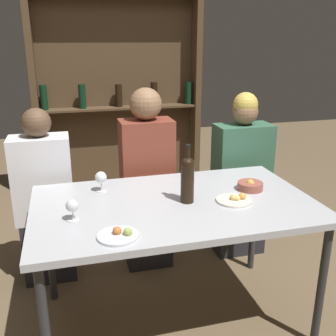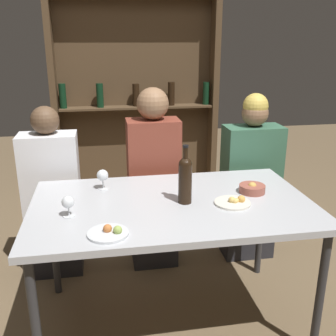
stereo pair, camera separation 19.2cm
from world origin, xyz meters
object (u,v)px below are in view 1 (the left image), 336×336
at_px(wine_glass_1, 101,178).
at_px(wine_bottle, 187,177).
at_px(seated_person_right, 241,180).
at_px(snack_bowl, 250,186).
at_px(wine_glass_0, 72,206).
at_px(food_plate_0, 235,200).
at_px(seated_person_left, 45,203).
at_px(seated_person_center, 147,184).
at_px(food_plate_1, 119,235).

bearing_deg(wine_glass_1, wine_bottle, -32.50).
relative_size(wine_glass_1, seated_person_right, 0.10).
distance_m(snack_bowl, seated_person_right, 0.67).
height_order(wine_glass_0, seated_person_right, seated_person_right).
relative_size(wine_bottle, food_plate_0, 1.65).
relative_size(seated_person_left, seated_person_center, 0.92).
relative_size(food_plate_0, seated_person_right, 0.16).
bearing_deg(wine_bottle, wine_glass_1, 147.50).
bearing_deg(food_plate_0, wine_glass_0, -179.26).
height_order(food_plate_0, snack_bowl, snack_bowl).
distance_m(wine_glass_0, snack_bowl, 1.03).
height_order(seated_person_center, seated_person_right, seated_person_center).
height_order(wine_bottle, food_plate_0, wine_bottle).
distance_m(wine_bottle, seated_person_left, 1.08).
relative_size(wine_bottle, snack_bowl, 2.16).
xyz_separation_m(wine_bottle, seated_person_center, (-0.08, 0.67, -0.28)).
bearing_deg(wine_bottle, seated_person_center, 96.86).
bearing_deg(food_plate_1, snack_bowl, 24.51).
bearing_deg(seated_person_right, seated_person_left, -180.00).
xyz_separation_m(food_plate_0, seated_person_right, (0.39, 0.73, -0.18)).
distance_m(wine_glass_1, seated_person_right, 1.17).
relative_size(seated_person_center, seated_person_right, 1.04).
bearing_deg(wine_glass_0, seated_person_center, 54.83).
height_order(food_plate_0, seated_person_center, seated_person_center).
height_order(wine_bottle, wine_glass_0, wine_bottle).
bearing_deg(wine_glass_0, wine_glass_1, 63.70).
distance_m(snack_bowl, seated_person_center, 0.79).
distance_m(wine_bottle, seated_person_right, 0.98).
bearing_deg(seated_person_left, wine_glass_1, -48.68).
relative_size(snack_bowl, seated_person_left, 0.12).
bearing_deg(wine_glass_1, seated_person_left, 131.32).
height_order(wine_bottle, wine_glass_1, wine_bottle).
bearing_deg(wine_bottle, food_plate_0, -14.04).
relative_size(food_plate_0, snack_bowl, 1.31).
bearing_deg(seated_person_right, wine_bottle, -133.71).
bearing_deg(food_plate_0, food_plate_1, -160.52).
bearing_deg(seated_person_right, snack_bowl, -111.13).
xyz_separation_m(wine_glass_0, food_plate_1, (0.19, -0.22, -0.06)).
distance_m(seated_person_left, seated_person_center, 0.70).
bearing_deg(wine_glass_1, wine_glass_0, -116.30).
relative_size(wine_glass_1, food_plate_0, 0.62).
xyz_separation_m(wine_glass_0, food_plate_0, (0.86, 0.01, -0.06)).
xyz_separation_m(wine_glass_1, seated_person_center, (0.35, 0.39, -0.22)).
bearing_deg(seated_person_center, snack_bowl, -50.36).
xyz_separation_m(food_plate_0, food_plate_1, (-0.67, -0.24, 0.00)).
height_order(wine_bottle, seated_person_center, seated_person_center).
height_order(wine_glass_1, snack_bowl, wine_glass_1).
height_order(wine_bottle, seated_person_right, seated_person_right).
distance_m(food_plate_0, seated_person_left, 1.28).
xyz_separation_m(wine_glass_1, food_plate_1, (0.02, -0.57, -0.07)).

